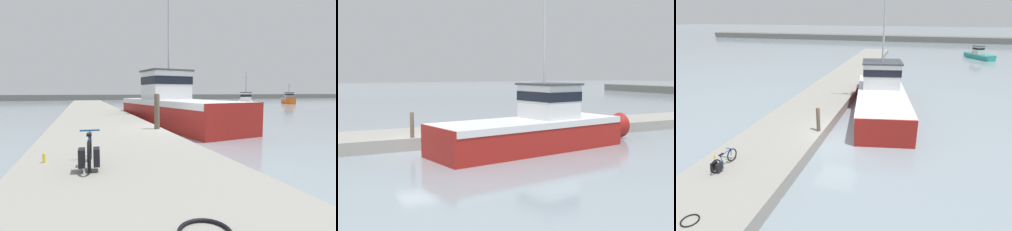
% 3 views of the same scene
% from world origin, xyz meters
% --- Properties ---
extents(ground_plane, '(320.00, 320.00, 0.00)m').
position_xyz_m(ground_plane, '(0.00, 0.00, 0.00)').
color(ground_plane, '#84939E').
extents(dock_pier, '(4.68, 80.00, 0.73)m').
position_xyz_m(dock_pier, '(-3.10, 0.00, 0.36)').
color(dock_pier, gray).
rests_on(dock_pier, ground_plane).
extents(far_shoreline, '(180.00, 5.00, 1.50)m').
position_xyz_m(far_shoreline, '(30.00, 65.46, 0.75)').
color(far_shoreline, slate).
rests_on(far_shoreline, ground_plane).
extents(fishing_boat_main, '(5.45, 14.05, 10.99)m').
position_xyz_m(fishing_boat_main, '(1.89, 6.36, 1.31)').
color(fishing_boat_main, maroon).
rests_on(fishing_boat_main, ground_plane).
extents(boat_green_anchored, '(4.28, 6.12, 2.18)m').
position_xyz_m(boat_green_anchored, '(15.12, 36.67, 0.75)').
color(boat_green_anchored, teal).
rests_on(boat_green_anchored, ground_plane).
extents(boat_orange_near, '(4.49, 5.90, 4.04)m').
position_xyz_m(boat_orange_near, '(34.92, 31.11, 0.84)').
color(boat_orange_near, orange).
rests_on(boat_orange_near, ground_plane).
extents(boat_red_outer, '(5.17, 6.90, 5.17)m').
position_xyz_m(boat_red_outer, '(18.74, 22.09, 0.79)').
color(boat_red_outer, silver).
rests_on(boat_red_outer, ground_plane).
extents(bicycle_touring, '(0.47, 1.69, 0.70)m').
position_xyz_m(bicycle_touring, '(-3.90, -5.19, 1.05)').
color(bicycle_touring, black).
rests_on(bicycle_touring, dock_pier).
extents(mooring_post, '(0.23, 0.23, 1.47)m').
position_xyz_m(mooring_post, '(-1.04, -0.20, 1.47)').
color(mooring_post, brown).
rests_on(mooring_post, dock_pier).
extents(water_bottle_by_bike, '(0.06, 0.06, 0.21)m').
position_xyz_m(water_bottle_by_bike, '(-4.85, -4.54, 0.83)').
color(water_bottle_by_bike, yellow).
rests_on(water_bottle_by_bike, dock_pier).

